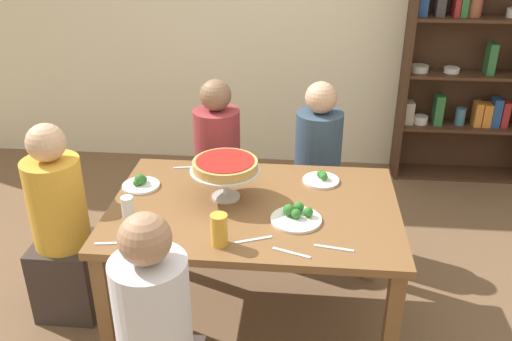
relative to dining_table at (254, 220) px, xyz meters
name	(u,v)px	position (x,y,z in m)	size (l,w,h in m)	color
ground_plane	(254,317)	(0.00, 0.00, -0.65)	(12.00, 12.00, 0.00)	brown
rear_partition	(280,1)	(0.00, 2.20, 0.75)	(8.00, 0.12, 2.80)	beige
dining_table	(254,220)	(0.00, 0.00, 0.00)	(1.48, 1.00, 0.74)	brown
bookshelf	(477,45)	(1.56, 2.01, 0.47)	(1.10, 0.30, 2.21)	#422819
diner_far_left	(218,175)	(-0.32, 0.81, -0.16)	(0.34, 0.34, 1.15)	#382D28
diner_far_right	(317,178)	(0.33, 0.83, -0.16)	(0.34, 0.34, 1.15)	#382D28
diner_head_west	(63,236)	(-1.05, -0.01, -0.16)	(0.34, 0.34, 1.15)	#382D28
deep_dish_pizza_stand	(225,167)	(-0.16, 0.07, 0.27)	(0.37, 0.37, 0.22)	silver
salad_plate_near_diner	(296,216)	(0.22, -0.12, 0.11)	(0.25, 0.25, 0.07)	white
salad_plate_far_diner	(141,184)	(-0.64, 0.15, 0.11)	(0.20, 0.20, 0.07)	white
salad_plate_spare	(321,178)	(0.35, 0.30, 0.11)	(0.20, 0.20, 0.06)	white
beer_glass_amber_tall	(219,230)	(-0.12, -0.37, 0.17)	(0.08, 0.08, 0.15)	gold
water_glass_clear_near	(128,207)	(-0.61, -0.17, 0.15)	(0.06, 0.06, 0.11)	white
cutlery_fork_near	(292,253)	(0.21, -0.41, 0.09)	(0.18, 0.02, 0.01)	silver
cutlery_knife_near	(334,248)	(0.40, -0.35, 0.09)	(0.18, 0.02, 0.01)	silver
cutlery_fork_far	(253,240)	(0.03, -0.32, 0.09)	(0.18, 0.02, 0.01)	silver
cutlery_knife_far	(114,243)	(-0.60, -0.41, 0.09)	(0.18, 0.02, 0.01)	silver
cutlery_spare_fork	(189,167)	(-0.42, 0.40, 0.09)	(0.18, 0.02, 0.01)	silver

